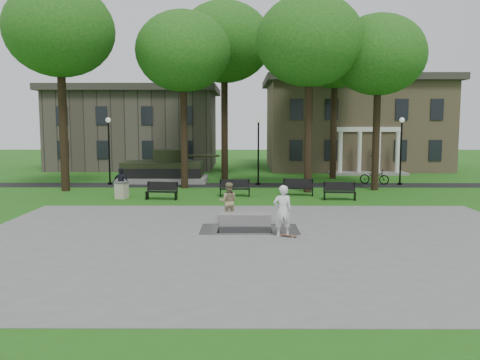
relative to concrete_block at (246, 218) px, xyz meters
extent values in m
plane|color=#245A15|center=(0.47, 1.71, -0.24)|extent=(120.00, 120.00, 0.00)
cube|color=gray|center=(0.47, -3.29, -0.23)|extent=(22.00, 16.00, 0.02)
cube|color=black|center=(0.47, 13.71, -0.24)|extent=(44.00, 2.60, 0.01)
cube|color=#9E8460|center=(10.47, 27.71, 3.75)|extent=(16.00, 11.00, 8.00)
cube|color=#38332D|center=(10.47, 27.71, 8.06)|extent=(17.00, 12.00, 0.60)
cube|color=silver|center=(10.47, 22.21, 3.55)|extent=(6.00, 0.30, 0.40)
cube|color=#4C443D|center=(-10.53, 28.21, 3.35)|extent=(15.00, 10.00, 7.20)
cylinder|color=black|center=(-11.53, 10.71, 4.24)|extent=(0.52, 0.52, 8.96)
ellipsoid|color=#155614|center=(-11.53, 10.71, 9.84)|extent=(6.80, 6.80, 5.78)
cylinder|color=black|center=(-4.03, 12.21, 3.75)|extent=(0.48, 0.48, 8.00)
ellipsoid|color=#155614|center=(-4.03, 12.21, 8.76)|extent=(6.20, 6.20, 5.27)
cylinder|color=black|center=(3.97, 10.21, 3.92)|extent=(0.50, 0.50, 8.32)
ellipsoid|color=#155614|center=(3.97, 10.21, 9.12)|extent=(6.60, 6.60, 5.61)
cylinder|color=black|center=(8.47, 11.21, 3.59)|extent=(0.46, 0.46, 7.68)
ellipsoid|color=#155614|center=(8.47, 11.21, 8.40)|extent=(6.00, 6.00, 5.10)
cylinder|color=black|center=(-1.53, 17.71, 4.39)|extent=(0.54, 0.54, 9.28)
ellipsoid|color=#155614|center=(-1.53, 17.71, 10.20)|extent=(7.20, 7.20, 6.12)
cylinder|color=black|center=(6.97, 18.21, 4.08)|extent=(0.50, 0.50, 8.64)
ellipsoid|color=#155614|center=(6.97, 18.21, 9.47)|extent=(6.40, 6.40, 5.44)
cylinder|color=black|center=(-9.53, 14.01, 1.96)|extent=(0.12, 0.12, 4.40)
sphere|color=silver|center=(-9.53, 14.01, 4.30)|extent=(0.36, 0.36, 0.36)
cylinder|color=black|center=(-9.53, 14.01, -0.16)|extent=(0.32, 0.32, 0.16)
cylinder|color=black|center=(0.97, 14.01, 1.96)|extent=(0.12, 0.12, 4.40)
sphere|color=silver|center=(0.97, 14.01, 4.30)|extent=(0.36, 0.36, 0.36)
cylinder|color=black|center=(0.97, 14.01, -0.16)|extent=(0.32, 0.32, 0.16)
cylinder|color=black|center=(10.97, 14.01, 1.96)|extent=(0.12, 0.12, 4.40)
sphere|color=silver|center=(10.97, 14.01, 4.30)|extent=(0.36, 0.36, 0.36)
cylinder|color=black|center=(10.97, 14.01, -0.16)|extent=(0.32, 0.32, 0.16)
cube|color=gray|center=(-6.03, 15.71, -0.04)|extent=(6.50, 3.40, 0.40)
cube|color=#262E18|center=(-6.03, 15.71, 0.70)|extent=(5.80, 2.80, 1.10)
cube|color=black|center=(-6.03, 14.36, 0.51)|extent=(5.80, 0.35, 0.70)
cube|color=black|center=(-6.03, 17.06, 0.51)|extent=(5.80, 0.35, 0.70)
cylinder|color=#262E18|center=(-5.73, 15.71, 1.71)|extent=(2.10, 2.10, 0.90)
cylinder|color=#262E18|center=(-3.43, 15.71, 1.71)|extent=(3.20, 0.18, 0.18)
cube|color=black|center=(-0.05, -1.37, -0.22)|extent=(2.20, 1.20, 0.00)
cube|color=gray|center=(0.00, 0.00, 0.00)|extent=(2.24, 1.09, 0.45)
cube|color=brown|center=(1.57, -2.56, -0.19)|extent=(0.79, 0.51, 0.07)
imported|color=white|center=(1.40, -2.49, 0.77)|extent=(0.76, 0.53, 1.98)
imported|color=#978A61|center=(-0.77, 0.65, 0.63)|extent=(0.83, 0.65, 1.71)
imported|color=black|center=(-7.29, 7.92, 0.62)|extent=(1.09, 0.66, 1.73)
imported|color=black|center=(9.27, 14.39, 0.29)|extent=(2.15, 1.36, 1.07)
imported|color=black|center=(9.27, 14.39, 1.09)|extent=(1.01, 1.30, 1.78)
cube|color=black|center=(-4.75, 6.97, 0.21)|extent=(1.84, 0.68, 0.05)
cube|color=black|center=(-4.75, 7.19, 0.51)|extent=(1.80, 0.39, 0.50)
cube|color=black|center=(-5.60, 6.97, -0.02)|extent=(0.12, 0.45, 0.45)
cube|color=black|center=(-3.90, 6.97, -0.02)|extent=(0.12, 0.45, 0.45)
cube|color=black|center=(-0.60, 8.25, 0.21)|extent=(1.81, 0.49, 0.05)
cube|color=black|center=(-0.60, 8.47, 0.51)|extent=(1.80, 0.20, 0.50)
cube|color=black|center=(-1.45, 8.25, -0.02)|extent=(0.07, 0.45, 0.45)
cube|color=black|center=(0.25, 8.25, -0.02)|extent=(0.07, 0.45, 0.45)
cube|color=black|center=(3.20, 8.58, 0.21)|extent=(1.83, 0.62, 0.05)
cube|color=black|center=(3.20, 8.80, 0.51)|extent=(1.81, 0.32, 0.50)
cube|color=black|center=(2.35, 8.58, -0.02)|extent=(0.10, 0.45, 0.45)
cube|color=black|center=(4.05, 8.58, -0.02)|extent=(0.10, 0.45, 0.45)
cube|color=black|center=(5.36, 6.86, 0.21)|extent=(1.83, 0.59, 0.05)
cube|color=black|center=(5.36, 7.08, 0.51)|extent=(1.81, 0.29, 0.50)
cube|color=black|center=(4.51, 6.86, -0.02)|extent=(0.09, 0.45, 0.45)
cube|color=black|center=(6.21, 6.86, -0.02)|extent=(0.09, 0.45, 0.45)
cube|color=beige|center=(-7.13, 7.41, 0.21)|extent=(0.76, 0.76, 0.90)
cube|color=#4C4C4C|center=(-7.13, 7.41, 0.69)|extent=(0.83, 0.83, 0.06)
camera|label=1|loc=(-0.12, -21.60, 4.10)|focal=38.00mm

